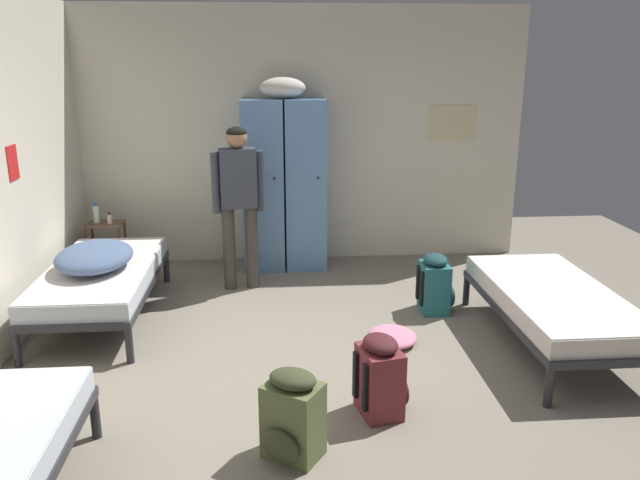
% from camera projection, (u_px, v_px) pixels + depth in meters
% --- Properties ---
extents(ground_plane, '(9.09, 9.09, 0.00)m').
position_uv_depth(ground_plane, '(323.00, 372.00, 4.74)').
color(ground_plane, gray).
extents(room_backdrop, '(5.00, 5.74, 2.82)m').
position_uv_depth(room_backdrop, '(161.00, 159.00, 5.53)').
color(room_backdrop, beige).
rests_on(room_backdrop, ground_plane).
extents(locker_bank, '(0.90, 0.55, 2.07)m').
position_uv_depth(locker_bank, '(284.00, 181.00, 6.90)').
color(locker_bank, '#5B84B2').
rests_on(locker_bank, ground_plane).
extents(shelf_unit, '(0.38, 0.30, 0.57)m').
position_uv_depth(shelf_unit, '(106.00, 243.00, 6.80)').
color(shelf_unit, brown).
rests_on(shelf_unit, ground_plane).
extents(bed_left_rear, '(0.90, 1.90, 0.49)m').
position_uv_depth(bed_left_rear, '(101.00, 278.00, 5.63)').
color(bed_left_rear, '#28282D').
rests_on(bed_left_rear, ground_plane).
extents(bed_right, '(0.90, 1.90, 0.49)m').
position_uv_depth(bed_right, '(554.00, 302.00, 5.08)').
color(bed_right, '#28282D').
rests_on(bed_right, ground_plane).
extents(bedding_heap, '(0.65, 0.86, 0.21)m').
position_uv_depth(bedding_heap, '(94.00, 257.00, 5.52)').
color(bedding_heap, slate).
rests_on(bedding_heap, bed_left_rear).
extents(person_traveler, '(0.51, 0.25, 1.63)m').
position_uv_depth(person_traveler, '(239.00, 193.00, 6.21)').
color(person_traveler, '#3D3833').
rests_on(person_traveler, ground_plane).
extents(water_bottle, '(0.06, 0.06, 0.22)m').
position_uv_depth(water_bottle, '(96.00, 214.00, 6.72)').
color(water_bottle, silver).
rests_on(water_bottle, shelf_unit).
extents(lotion_bottle, '(0.05, 0.05, 0.13)m').
position_uv_depth(lotion_bottle, '(110.00, 219.00, 6.69)').
color(lotion_bottle, beige).
rests_on(lotion_bottle, shelf_unit).
extents(backpack_teal, '(0.34, 0.32, 0.55)m').
position_uv_depth(backpack_teal, '(435.00, 285.00, 5.81)').
color(backpack_teal, '#23666B').
rests_on(backpack_teal, ground_plane).
extents(backpack_maroon, '(0.38, 0.36, 0.55)m').
position_uv_depth(backpack_maroon, '(381.00, 377.00, 4.13)').
color(backpack_maroon, maroon).
rests_on(backpack_maroon, ground_plane).
extents(backpack_olive, '(0.40, 0.41, 0.55)m').
position_uv_depth(backpack_olive, '(292.00, 417.00, 3.67)').
color(backpack_olive, '#566038').
rests_on(backpack_olive, ground_plane).
extents(clothes_pile_pink, '(0.40, 0.46, 0.10)m').
position_uv_depth(clothes_pile_pink, '(392.00, 336.00, 5.22)').
color(clothes_pile_pink, pink).
rests_on(clothes_pile_pink, ground_plane).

